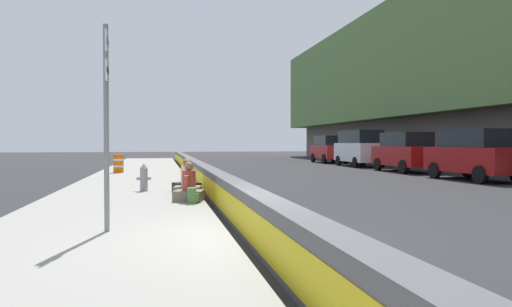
{
  "coord_description": "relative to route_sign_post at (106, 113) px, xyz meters",
  "views": [
    {
      "loc": [
        -7.56,
        1.6,
        1.69
      ],
      "look_at": [
        7.01,
        -1.38,
        1.34
      ],
      "focal_mm": 32.77,
      "sensor_mm": 36.0,
      "label": 1
    }
  ],
  "objects": [
    {
      "name": "parked_car_far",
      "position": [
        28.65,
        -14.8,
        -1.03
      ],
      "size": [
        4.85,
        2.17,
        2.28
      ],
      "color": "maroon",
      "rests_on": "ground_plane"
    },
    {
      "name": "ground_plane",
      "position": [
        -0.92,
        -2.52,
        -2.21
      ],
      "size": [
        160.0,
        160.0,
        0.0
      ],
      "primitive_type": "plane",
      "color": "#2B2B2D",
      "rests_on": "ground"
    },
    {
      "name": "parked_car_fourth",
      "position": [
        16.03,
        -14.68,
        -1.03
      ],
      "size": [
        4.82,
        2.11,
        2.28
      ],
      "color": "maroon",
      "rests_on": "ground_plane"
    },
    {
      "name": "construction_barrel",
      "position": [
        16.6,
        1.22,
        -1.59
      ],
      "size": [
        0.54,
        0.54,
        0.95
      ],
      "color": "orange",
      "rests_on": "sidewalk_strip"
    },
    {
      "name": "seated_person_middle",
      "position": [
        5.18,
        -1.68,
        -1.74
      ],
      "size": [
        0.77,
        0.86,
        1.06
      ],
      "color": "#706651",
      "rests_on": "sidewalk_strip"
    },
    {
      "name": "backpack",
      "position": [
        3.51,
        -1.7,
        -1.88
      ],
      "size": [
        0.32,
        0.28,
        0.4
      ],
      "color": "#4C7A3D",
      "rests_on": "sidewalk_strip"
    },
    {
      "name": "route_sign_post",
      "position": [
        0.0,
        0.0,
        0.0
      ],
      "size": [
        0.44,
        0.09,
        3.6
      ],
      "color": "gray",
      "rests_on": "sidewalk_strip"
    },
    {
      "name": "seated_person_foreground",
      "position": [
        4.0,
        -1.65,
        -1.75
      ],
      "size": [
        0.81,
        0.89,
        1.04
      ],
      "color": "#706651",
      "rests_on": "sidewalk_strip"
    },
    {
      "name": "sidewalk_strip",
      "position": [
        -0.92,
        0.13,
        -2.14
      ],
      "size": [
        80.0,
        4.4,
        0.14
      ],
      "primitive_type": "cube",
      "color": "gray",
      "rests_on": "ground_plane"
    },
    {
      "name": "seated_person_rear",
      "position": [
        6.4,
        -1.72,
        -1.74
      ],
      "size": [
        0.86,
        0.93,
        1.06
      ],
      "color": "black",
      "rests_on": "sidewalk_strip"
    },
    {
      "name": "jersey_barrier",
      "position": [
        -0.92,
        -2.52,
        -1.79
      ],
      "size": [
        76.0,
        0.45,
        0.85
      ],
      "color": "#545456",
      "rests_on": "ground_plane"
    },
    {
      "name": "parked_car_third",
      "position": [
        9.87,
        -14.59,
        -1.03
      ],
      "size": [
        4.86,
        2.19,
        2.28
      ],
      "color": "maroon",
      "rests_on": "ground_plane"
    },
    {
      "name": "fire_hydrant",
      "position": [
        6.95,
        -0.39,
        -1.62
      ],
      "size": [
        0.26,
        0.46,
        0.88
      ],
      "color": "gray",
      "rests_on": "sidewalk_strip"
    },
    {
      "name": "parked_car_midline",
      "position": [
        22.57,
        -14.8,
        -0.86
      ],
      "size": [
        5.15,
        2.2,
        2.56
      ],
      "color": "silver",
      "rests_on": "ground_plane"
    }
  ]
}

